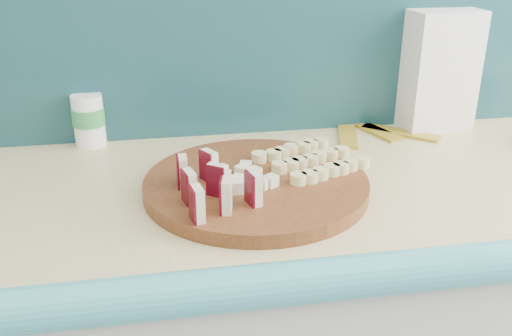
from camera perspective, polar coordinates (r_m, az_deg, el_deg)
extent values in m
cube|color=#DAC97F|center=(1.03, 1.60, -2.47)|extent=(2.20, 0.60, 0.03)
cube|color=teal|center=(0.78, 6.02, -12.06)|extent=(2.20, 0.06, 0.03)
cube|color=teal|center=(1.22, -0.99, 14.79)|extent=(2.20, 0.02, 0.50)
cylinder|color=#41210D|center=(0.99, 0.00, -1.70)|extent=(0.51, 0.51, 0.02)
cube|color=beige|center=(0.85, -5.83, -3.58)|extent=(0.03, 0.04, 0.05)
cube|color=#470511|center=(0.84, -6.36, -3.72)|extent=(0.02, 0.03, 0.05)
cube|color=beige|center=(0.90, -6.60, -1.88)|extent=(0.03, 0.04, 0.05)
cube|color=#470511|center=(0.90, -7.10, -2.01)|extent=(0.02, 0.03, 0.05)
cube|color=beige|center=(0.96, -7.28, -0.38)|extent=(0.03, 0.04, 0.05)
cube|color=#470511|center=(0.95, -7.76, -0.49)|extent=(0.02, 0.03, 0.05)
cube|color=beige|center=(0.87, -2.91, -2.78)|extent=(0.03, 0.04, 0.05)
cube|color=#470511|center=(0.87, -3.41, -2.92)|extent=(0.02, 0.03, 0.05)
cube|color=beige|center=(0.92, -3.84, -1.17)|extent=(0.03, 0.04, 0.05)
cube|color=#470511|center=(0.92, -4.32, -1.29)|extent=(0.02, 0.03, 0.05)
cube|color=beige|center=(0.98, -4.66, 0.26)|extent=(0.03, 0.04, 0.05)
cube|color=#470511|center=(0.97, -5.12, 0.15)|extent=(0.02, 0.03, 0.05)
cube|color=beige|center=(0.89, -0.14, -2.02)|extent=(0.03, 0.04, 0.05)
cube|color=#470511|center=(0.89, -0.62, -2.15)|extent=(0.02, 0.03, 0.05)
cube|color=beige|center=(0.98, -0.75, -0.74)|extent=(0.02, 0.02, 0.02)
cube|color=beige|center=(0.99, -0.69, -0.52)|extent=(0.02, 0.02, 0.02)
cube|color=#470511|center=(0.99, -1.09, -0.29)|extent=(0.02, 0.02, 0.02)
cube|color=beige|center=(0.98, -1.41, -0.63)|extent=(0.02, 0.02, 0.02)
cube|color=beige|center=(0.98, -1.98, -0.60)|extent=(0.02, 0.02, 0.02)
cube|color=beige|center=(0.98, -2.63, -0.75)|extent=(0.02, 0.02, 0.02)
cube|color=beige|center=(0.97, -1.84, -0.94)|extent=(0.02, 0.02, 0.02)
cube|color=beige|center=(0.96, -1.98, -1.20)|extent=(0.02, 0.02, 0.02)
cube|color=#470511|center=(0.95, -1.64, -1.51)|extent=(0.02, 0.02, 0.02)
cube|color=beige|center=(0.96, -1.00, -1.19)|extent=(0.02, 0.02, 0.02)
cube|color=beige|center=(0.96, -0.36, -1.26)|extent=(0.02, 0.02, 0.02)
cube|color=beige|center=(0.97, -0.72, -0.93)|extent=(0.02, 0.02, 0.02)
cube|color=beige|center=(0.97, -0.23, -0.82)|extent=(0.02, 0.02, 0.02)
cylinder|color=#D0C67F|center=(0.97, 4.31, -1.15)|extent=(0.03, 0.03, 0.02)
cylinder|color=#D0C67F|center=(0.98, 5.41, -0.84)|extent=(0.03, 0.03, 0.02)
cylinder|color=#D0C67F|center=(0.99, 6.48, -0.54)|extent=(0.03, 0.03, 0.02)
cylinder|color=#D0C67F|center=(1.01, 7.52, -0.24)|extent=(0.03, 0.03, 0.02)
cylinder|color=#D0C67F|center=(1.02, 8.53, 0.04)|extent=(0.03, 0.03, 0.02)
cylinder|color=#D0C67F|center=(1.04, 9.51, 0.32)|extent=(0.03, 0.03, 0.02)
cylinder|color=#D0C67F|center=(1.05, 10.47, 0.59)|extent=(0.03, 0.03, 0.02)
cylinder|color=#D0C67F|center=(1.01, 2.33, 0.01)|extent=(0.03, 0.03, 0.02)
cylinder|color=#D0C67F|center=(1.02, 3.41, 0.30)|extent=(0.03, 0.03, 0.02)
cylinder|color=#D0C67F|center=(1.04, 4.46, 0.57)|extent=(0.03, 0.03, 0.02)
cylinder|color=#D0C67F|center=(1.05, 5.48, 0.84)|extent=(0.03, 0.03, 0.02)
cylinder|color=#D0C67F|center=(1.06, 6.48, 1.11)|extent=(0.03, 0.03, 0.02)
cylinder|color=#D0C67F|center=(1.08, 7.45, 1.36)|extent=(0.03, 0.03, 0.02)
cylinder|color=#D0C67F|center=(1.09, 8.40, 1.61)|extent=(0.03, 0.03, 0.02)
cylinder|color=#D0C67F|center=(1.05, 0.51, 1.08)|extent=(0.03, 0.03, 0.02)
cylinder|color=#D0C67F|center=(1.07, 1.57, 1.34)|extent=(0.03, 0.03, 0.02)
cylinder|color=#D0C67F|center=(1.08, 2.60, 1.60)|extent=(0.03, 0.03, 0.02)
cylinder|color=#D0C67F|center=(1.09, 3.60, 1.84)|extent=(0.03, 0.03, 0.02)
cylinder|color=#D0C67F|center=(1.11, 4.59, 2.09)|extent=(0.03, 0.03, 0.02)
cylinder|color=#D0C67F|center=(1.12, 5.55, 2.32)|extent=(0.03, 0.03, 0.02)
cylinder|color=#D0C67F|center=(1.13, 6.48, 2.55)|extent=(0.03, 0.03, 0.02)
cube|color=white|center=(1.34, 17.66, 9.34)|extent=(0.16, 0.12, 0.26)
cylinder|color=white|center=(1.24, -16.38, 4.58)|extent=(0.06, 0.06, 0.11)
cylinder|color=green|center=(1.23, -16.43, 4.98)|extent=(0.07, 0.07, 0.04)
cube|color=gold|center=(1.27, 9.13, 3.38)|extent=(0.08, 0.18, 0.01)
cube|color=gold|center=(1.31, 11.51, 3.84)|extent=(0.09, 0.17, 0.01)
cube|color=gold|center=(1.31, 14.21, 3.46)|extent=(0.16, 0.14, 0.01)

